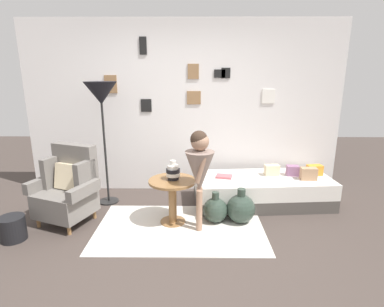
% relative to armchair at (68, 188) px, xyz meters
% --- Properties ---
extents(ground_plane, '(12.00, 12.00, 0.00)m').
position_rel_armchair_xyz_m(ground_plane, '(1.40, -0.80, -0.44)').
color(ground_plane, '#423833').
extents(gallery_wall, '(4.80, 0.12, 2.60)m').
position_rel_armchair_xyz_m(gallery_wall, '(1.40, 1.15, 0.86)').
color(gallery_wall, silver).
rests_on(gallery_wall, ground).
extents(rug, '(2.02, 1.23, 0.01)m').
position_rel_armchair_xyz_m(rug, '(1.41, -0.20, -0.43)').
color(rug, silver).
rests_on(rug, ground).
extents(armchair, '(0.88, 0.78, 0.97)m').
position_rel_armchair_xyz_m(armchair, '(0.00, 0.00, 0.00)').
color(armchair, '#9E7042').
rests_on(armchair, ground).
extents(daybed, '(1.96, 0.94, 0.40)m').
position_rel_armchair_xyz_m(daybed, '(2.55, 0.54, -0.24)').
color(daybed, '#4C4742').
rests_on(daybed, ground).
extents(pillow_head, '(0.22, 0.15, 0.15)m').
position_rel_armchair_xyz_m(pillow_head, '(3.31, 0.65, 0.03)').
color(pillow_head, orange).
rests_on(pillow_head, daybed).
extents(pillow_mid, '(0.22, 0.13, 0.17)m').
position_rel_armchair_xyz_m(pillow_mid, '(3.16, 0.45, 0.05)').
color(pillow_mid, tan).
rests_on(pillow_mid, daybed).
extents(pillow_back, '(0.18, 0.13, 0.14)m').
position_rel_armchair_xyz_m(pillow_back, '(2.99, 0.63, 0.03)').
color(pillow_back, gray).
rests_on(pillow_back, daybed).
extents(pillow_extra, '(0.21, 0.14, 0.15)m').
position_rel_armchair_xyz_m(pillow_extra, '(2.69, 0.63, 0.04)').
color(pillow_extra, beige).
rests_on(pillow_extra, daybed).
extents(side_table, '(0.58, 0.58, 0.57)m').
position_rel_armchair_xyz_m(side_table, '(1.31, -0.05, -0.03)').
color(side_table, olive).
rests_on(side_table, ground).
extents(vase_striped, '(0.17, 0.17, 0.24)m').
position_rel_armchair_xyz_m(vase_striped, '(1.32, -0.03, 0.23)').
color(vase_striped, black).
rests_on(vase_striped, side_table).
extents(floor_lamp, '(0.44, 0.44, 1.72)m').
position_rel_armchair_xyz_m(floor_lamp, '(0.33, 0.57, 1.07)').
color(floor_lamp, black).
rests_on(floor_lamp, ground).
extents(person_child, '(0.34, 0.34, 1.21)m').
position_rel_armchair_xyz_m(person_child, '(1.64, -0.21, 0.34)').
color(person_child, '#A37A60').
rests_on(person_child, ground).
extents(book_on_daybed, '(0.25, 0.20, 0.03)m').
position_rel_armchair_xyz_m(book_on_daybed, '(2.00, 0.53, -0.02)').
color(book_on_daybed, '#C15E66').
rests_on(book_on_daybed, daybed).
extents(demijohn_near, '(0.32, 0.32, 0.40)m').
position_rel_armchair_xyz_m(demijohn_near, '(1.84, -0.02, -0.28)').
color(demijohn_near, '#2D3D33').
rests_on(demijohn_near, ground).
extents(demijohn_far, '(0.36, 0.36, 0.45)m').
position_rel_armchair_xyz_m(demijohn_far, '(2.17, -0.03, -0.25)').
color(demijohn_far, '#2D3D33').
rests_on(demijohn_far, ground).
extents(magazine_basket, '(0.28, 0.28, 0.28)m').
position_rel_armchair_xyz_m(magazine_basket, '(-0.47, -0.48, -0.30)').
color(magazine_basket, black).
rests_on(magazine_basket, ground).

